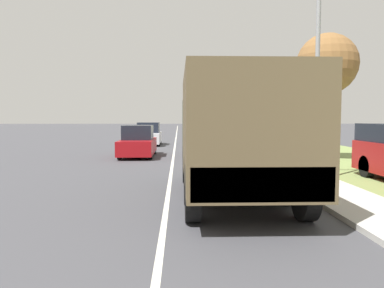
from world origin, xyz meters
TOP-DOWN VIEW (x-y plane):
  - ground_plane at (0.00, 40.00)m, footprint 180.00×180.00m
  - lane_centre_stripe at (0.00, 40.00)m, footprint 0.12×120.00m
  - sidewalk_right at (4.50, 40.00)m, footprint 1.80×120.00m
  - grass_strip_right at (8.90, 40.00)m, footprint 7.00×120.00m
  - military_truck at (1.71, 12.59)m, footprint 2.59×6.92m
  - car_nearest_ahead at (-1.90, 23.27)m, footprint 1.75×4.33m
  - car_second_ahead at (-2.01, 31.70)m, footprint 1.81×4.09m
  - lamp_post at (4.52, 15.11)m, footprint 1.69×0.24m
  - tree_mid_right at (7.52, 21.26)m, footprint 2.94×2.94m

SIDE VIEW (x-z plane):
  - ground_plane at x=0.00m, z-range 0.00..0.00m
  - lane_centre_stripe at x=0.00m, z-range 0.00..0.00m
  - grass_strip_right at x=8.90m, z-range 0.00..0.02m
  - sidewalk_right at x=4.50m, z-range 0.00..0.12m
  - car_nearest_ahead at x=-1.90m, z-range -0.09..1.59m
  - car_second_ahead at x=-2.01m, z-range -0.10..1.63m
  - military_truck at x=1.71m, z-range 0.18..3.29m
  - lamp_post at x=4.52m, z-range 0.77..7.02m
  - tree_mid_right at x=7.52m, z-range 1.60..7.75m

